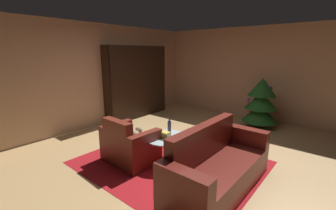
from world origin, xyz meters
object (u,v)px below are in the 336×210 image
at_px(armchair_red, 129,146).
at_px(couch_red, 217,169).
at_px(decorated_tree, 261,102).
at_px(bottle_on_table, 169,127).
at_px(coffee_table, 166,139).
at_px(book_stack_on_table, 165,135).
at_px(bookshelf_unit, 140,81).

distance_m(armchair_red, couch_red, 1.62).
bearing_deg(decorated_tree, bottle_on_table, -104.46).
distance_m(couch_red, coffee_table, 1.13).
xyz_separation_m(bottle_on_table, decorated_tree, (0.73, 2.83, 0.08)).
bearing_deg(bottle_on_table, decorated_tree, 75.54).
relative_size(coffee_table, decorated_tree, 0.62).
bearing_deg(couch_red, armchair_red, -171.35).
relative_size(armchair_red, bottle_on_table, 3.20).
relative_size(book_stack_on_table, bottle_on_table, 0.74).
xyz_separation_m(book_stack_on_table, decorated_tree, (0.63, 3.07, 0.15)).
height_order(bookshelf_unit, coffee_table, bookshelf_unit).
bearing_deg(armchair_red, coffee_table, 41.02).
distance_m(couch_red, book_stack_on_table, 1.12).
height_order(armchair_red, decorated_tree, decorated_tree).
bearing_deg(bookshelf_unit, couch_red, -28.45).
xyz_separation_m(couch_red, coffee_table, (-1.11, 0.18, 0.10)).
relative_size(couch_red, decorated_tree, 1.53).
bearing_deg(decorated_tree, couch_red, -81.77).
bearing_deg(decorated_tree, armchair_red, -108.26).
distance_m(armchair_red, bottle_on_table, 0.80).
bearing_deg(armchair_red, bookshelf_unit, 132.53).
xyz_separation_m(armchair_red, bottle_on_table, (0.41, 0.63, 0.28)).
height_order(couch_red, book_stack_on_table, couch_red).
height_order(armchair_red, bottle_on_table, armchair_red).
bearing_deg(book_stack_on_table, bottle_on_table, 112.79).
distance_m(armchair_red, book_stack_on_table, 0.68).
xyz_separation_m(bookshelf_unit, decorated_tree, (3.17, 1.24, -0.41)).
xyz_separation_m(book_stack_on_table, bottle_on_table, (-0.10, 0.24, 0.07)).
height_order(book_stack_on_table, bottle_on_table, bottle_on_table).
distance_m(armchair_red, coffee_table, 0.66).
relative_size(bookshelf_unit, decorated_tree, 1.69).
distance_m(coffee_table, bottle_on_table, 0.27).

